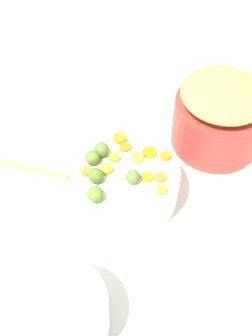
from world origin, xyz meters
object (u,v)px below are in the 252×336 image
object	(u,v)px
serving_bowl_carrots	(126,184)
casserole_dish	(59,315)
metal_pot	(218,122)
wooden_spoon	(5,162)

from	to	relation	value
serving_bowl_carrots	casserole_dish	distance (m)	0.35
metal_pot	wooden_spoon	xyz separation A→B (m)	(0.29, -0.50, -0.07)
wooden_spoon	serving_bowl_carrots	bearing A→B (deg)	94.57
casserole_dish	serving_bowl_carrots	bearing A→B (deg)	-179.51
metal_pot	wooden_spoon	distance (m)	0.58
wooden_spoon	casserole_dish	bearing A→B (deg)	46.48
metal_pot	serving_bowl_carrots	bearing A→B (deg)	-30.31
serving_bowl_carrots	casserole_dish	size ratio (longest dim) A/B	1.30
metal_pot	casserole_dish	bearing A→B (deg)	-13.90
metal_pot	casserole_dish	world-z (taller)	metal_pot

